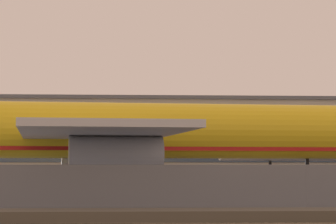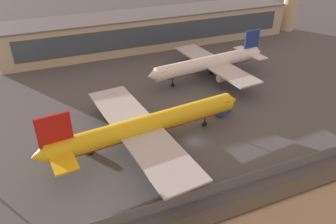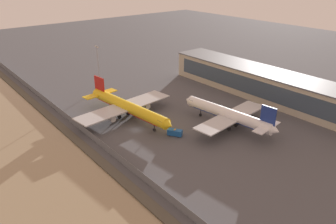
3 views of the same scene
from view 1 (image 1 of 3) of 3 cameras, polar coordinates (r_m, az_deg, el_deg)
ground_plane at (r=57.20m, az=6.18°, el=-6.32°), size 500.00×500.00×0.00m
shoreline_seawall at (r=37.16m, az=11.53°, el=-7.21°), size 320.00×3.00×0.50m
perimeter_fence at (r=41.48m, az=9.89°, el=-5.48°), size 280.00×0.10×2.52m
cargo_jet_yellow at (r=59.26m, az=-4.47°, el=-1.50°), size 47.49×41.38×12.89m
terminal_building at (r=121.92m, az=7.70°, el=-2.08°), size 108.68×17.00×12.40m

